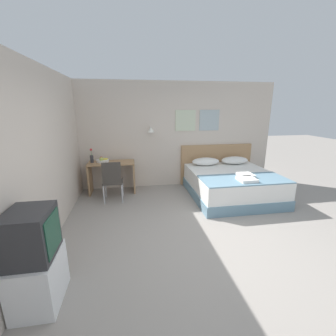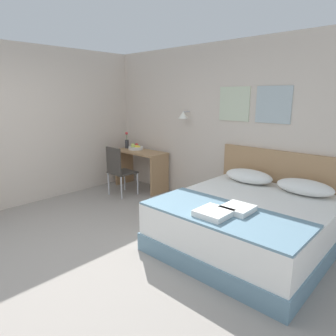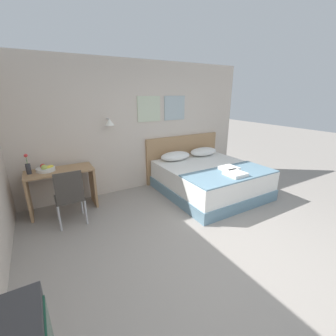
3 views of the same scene
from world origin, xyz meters
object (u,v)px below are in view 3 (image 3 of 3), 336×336
(bed, at_px, (209,179))
(flower_vase, at_px, (28,167))
(desk, at_px, (61,183))
(headboard, at_px, (183,157))
(pillow_left, at_px, (175,156))
(fruit_bowl, at_px, (45,169))
(desk_chair, at_px, (70,194))
(pillow_right, at_px, (203,152))
(folded_towel_mid_bed, at_px, (235,174))
(folded_towel_near_foot, at_px, (229,168))
(throw_blanket, at_px, (230,173))

(bed, distance_m, flower_vase, 3.33)
(desk, bearing_deg, headboard, 5.66)
(pillow_left, relative_size, fruit_bowl, 2.40)
(bed, relative_size, desk_chair, 2.12)
(bed, relative_size, fruit_bowl, 6.61)
(desk, bearing_deg, desk_chair, -84.97)
(desk, bearing_deg, pillow_left, -0.22)
(pillow_right, xyz_separation_m, folded_towel_mid_bed, (-0.42, -1.43, -0.04))
(headboard, distance_m, folded_towel_mid_bed, 1.71)
(headboard, height_order, pillow_left, headboard)
(headboard, xyz_separation_m, folded_towel_mid_bed, (-0.02, -1.71, 0.11))
(desk, relative_size, fruit_bowl, 3.68)
(pillow_left, height_order, fruit_bowl, fruit_bowl)
(pillow_right, height_order, folded_towel_mid_bed, pillow_right)
(pillow_left, relative_size, pillow_right, 1.00)
(folded_towel_near_foot, relative_size, folded_towel_mid_bed, 0.94)
(bed, xyz_separation_m, pillow_right, (0.39, 0.73, 0.39))
(bed, xyz_separation_m, pillow_left, (-0.39, 0.73, 0.39))
(fruit_bowl, distance_m, flower_vase, 0.25)
(desk_chair, xyz_separation_m, flower_vase, (-0.50, 0.63, 0.35))
(desk, height_order, fruit_bowl, fruit_bowl)
(headboard, relative_size, pillow_right, 2.75)
(throw_blanket, distance_m, desk, 3.04)
(folded_towel_mid_bed, bearing_deg, desk, 152.17)
(bed, height_order, throw_blanket, throw_blanket)
(desk, xyz_separation_m, flower_vase, (-0.44, 0.03, 0.36))
(pillow_left, xyz_separation_m, desk, (-2.35, 0.01, -0.16))
(throw_blanket, bearing_deg, folded_towel_near_foot, 54.31)
(headboard, height_order, folded_towel_near_foot, headboard)
(pillow_left, relative_size, desk, 0.65)
(pillow_left, xyz_separation_m, throw_blanket, (0.39, -1.29, -0.08))
(pillow_left, height_order, desk, pillow_left)
(headboard, relative_size, folded_towel_near_foot, 6.27)
(pillow_right, bearing_deg, flower_vase, 179.45)
(fruit_bowl, xyz_separation_m, flower_vase, (-0.24, -0.02, 0.08))
(folded_towel_mid_bed, bearing_deg, pillow_left, 104.64)
(bed, xyz_separation_m, folded_towel_near_foot, (0.10, -0.43, 0.35))
(pillow_right, height_order, fruit_bowl, fruit_bowl)
(pillow_left, bearing_deg, folded_towel_mid_bed, -75.36)
(pillow_left, bearing_deg, fruit_bowl, 178.71)
(pillow_left, xyz_separation_m, fruit_bowl, (-2.56, 0.06, 0.12))
(pillow_left, distance_m, flower_vase, 2.80)
(flower_vase, bearing_deg, bed, -13.40)
(folded_towel_mid_bed, bearing_deg, throw_blanket, 81.13)
(flower_vase, bearing_deg, desk, -3.23)
(bed, relative_size, pillow_left, 2.76)
(bed, distance_m, folded_towel_near_foot, 0.56)
(throw_blanket, height_order, fruit_bowl, fruit_bowl)
(flower_vase, bearing_deg, pillow_left, -0.70)
(pillow_left, height_order, flower_vase, flower_vase)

